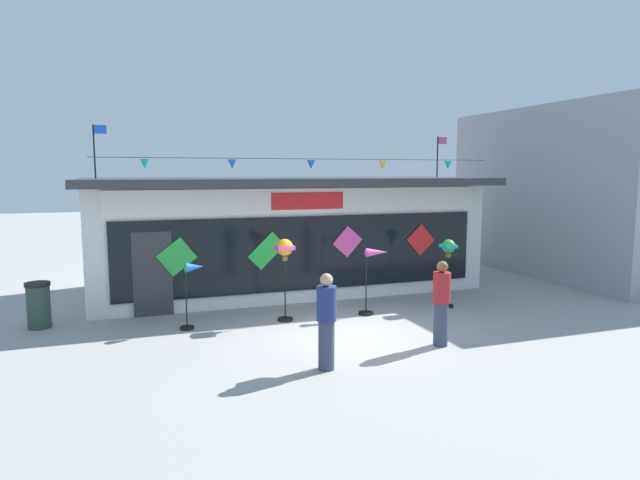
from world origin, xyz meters
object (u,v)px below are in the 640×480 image
object	(u,v)px
wind_spinner_far_left	(192,281)
person_near_camera	(441,303)
wind_spinner_center_left	(374,267)
wind_spinner_left	(285,255)
trash_bin	(39,305)
kite_shop_building	(285,232)
wind_spinner_center_right	(448,254)
person_mid_plaza	(326,319)

from	to	relation	value
wind_spinner_far_left	person_near_camera	distance (m)	5.25
wind_spinner_far_left	wind_spinner_center_left	distance (m)	4.23
wind_spinner_left	person_near_camera	world-z (taller)	wind_spinner_left
wind_spinner_far_left	person_near_camera	size ratio (longest dim) A/B	0.87
wind_spinner_center_left	person_near_camera	xyz separation A→B (m)	(0.22, -2.63, -0.29)
wind_spinner_left	person_near_camera	bearing A→B (deg)	-49.19
wind_spinner_center_left	trash_bin	world-z (taller)	wind_spinner_center_left
kite_shop_building	person_near_camera	xyz separation A→B (m)	(1.37, -6.26, -0.78)
trash_bin	wind_spinner_center_right	bearing A→B (deg)	-8.23
wind_spinner_left	person_near_camera	xyz separation A→B (m)	(2.38, -2.75, -0.66)
person_mid_plaza	wind_spinner_center_right	bearing A→B (deg)	55.79
person_near_camera	person_mid_plaza	distance (m)	2.58
wind_spinner_center_right	person_near_camera	size ratio (longest dim) A/B	1.02
kite_shop_building	person_mid_plaza	bearing A→B (deg)	-99.96
wind_spinner_left	wind_spinner_center_left	world-z (taller)	wind_spinner_left
wind_spinner_center_left	person_near_camera	size ratio (longest dim) A/B	0.95
wind_spinner_far_left	wind_spinner_left	xyz separation A→B (m)	(2.06, -0.05, 0.47)
wind_spinner_far_left	person_mid_plaza	size ratio (longest dim) A/B	0.87
wind_spinner_center_right	person_mid_plaza	bearing A→B (deg)	-144.97
wind_spinner_far_left	wind_spinner_center_left	xyz separation A→B (m)	(4.22, -0.17, 0.10)
wind_spinner_center_right	person_near_camera	bearing A→B (deg)	-124.81
kite_shop_building	wind_spinner_far_left	bearing A→B (deg)	-131.56
wind_spinner_center_right	trash_bin	size ratio (longest dim) A/B	1.70
wind_spinner_left	person_mid_plaza	distance (m)	3.26
wind_spinner_left	wind_spinner_center_right	size ratio (longest dim) A/B	1.10
wind_spinner_left	wind_spinner_center_left	xyz separation A→B (m)	(2.16, -0.13, -0.37)
wind_spinner_far_left	wind_spinner_center_left	size ratio (longest dim) A/B	0.92
wind_spinner_center_left	trash_bin	bearing A→B (deg)	169.62
wind_spinner_center_left	person_near_camera	distance (m)	2.65
wind_spinner_left	wind_spinner_center_left	distance (m)	2.20
wind_spinner_center_right	person_near_camera	world-z (taller)	wind_spinner_center_right
wind_spinner_far_left	trash_bin	size ratio (longest dim) A/B	1.45
wind_spinner_center_left	trash_bin	xyz separation A→B (m)	(-7.38, 1.35, -0.63)
person_mid_plaza	wind_spinner_far_left	bearing A→B (deg)	141.03
wind_spinner_far_left	person_mid_plaza	distance (m)	3.76
kite_shop_building	wind_spinner_center_right	size ratio (longest dim) A/B	6.43
kite_shop_building	trash_bin	size ratio (longest dim) A/B	10.92
person_mid_plaza	trash_bin	world-z (taller)	person_mid_plaza
kite_shop_building	person_near_camera	bearing A→B (deg)	-77.68
wind_spinner_far_left	person_near_camera	bearing A→B (deg)	-32.25
person_mid_plaza	kite_shop_building	bearing A→B (deg)	100.80
person_near_camera	person_mid_plaza	world-z (taller)	same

